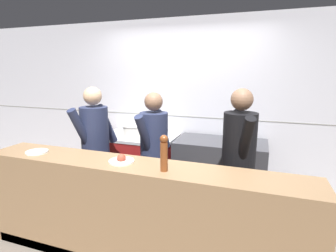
{
  "coord_description": "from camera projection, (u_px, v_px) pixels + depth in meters",
  "views": [
    {
      "loc": [
        1.09,
        -2.39,
        1.85
      ],
      "look_at": [
        0.01,
        0.69,
        1.15
      ],
      "focal_mm": 28.0,
      "sensor_mm": 36.0,
      "label": 1
    }
  ],
  "objects": [
    {
      "name": "mixing_bowl_steel",
      "position": [
        241.0,
        140.0,
        3.41
      ],
      "size": [
        0.26,
        0.26,
        0.09
      ],
      "color": "#B7BABF",
      "rests_on": "prep_counter"
    },
    {
      "name": "ground_plane",
      "position": [
        147.0,
        238.0,
        2.95
      ],
      "size": [
        14.0,
        14.0,
        0.0
      ],
      "primitive_type": "plane",
      "color": "#6B6056"
    },
    {
      "name": "stock_pot",
      "position": [
        134.0,
        129.0,
        3.99
      ],
      "size": [
        0.34,
        0.34,
        0.15
      ],
      "color": "beige",
      "rests_on": "oven_range"
    },
    {
      "name": "chef_sous",
      "position": [
        154.0,
        153.0,
        3.1
      ],
      "size": [
        0.37,
        0.7,
        1.6
      ],
      "rotation": [
        0.0,
        0.0,
        -0.16
      ],
      "color": "black",
      "rests_on": "ground_plane"
    },
    {
      "name": "plated_dish_main",
      "position": [
        37.0,
        152.0,
        2.73
      ],
      "size": [
        0.22,
        0.22,
        0.02
      ],
      "color": "white",
      "rests_on": "pass_counter"
    },
    {
      "name": "wall_back_tiled",
      "position": [
        184.0,
        106.0,
        4.03
      ],
      "size": [
        8.0,
        0.06,
        2.6
      ],
      "color": "silver",
      "rests_on": "ground_plane"
    },
    {
      "name": "chef_head_cook",
      "position": [
        96.0,
        146.0,
        3.25
      ],
      "size": [
        0.41,
        0.72,
        1.66
      ],
      "rotation": [
        0.0,
        0.0,
        -0.26
      ],
      "color": "black",
      "rests_on": "ground_plane"
    },
    {
      "name": "plated_dish_appetiser",
      "position": [
        121.0,
        160.0,
        2.45
      ],
      "size": [
        0.24,
        0.24,
        0.08
      ],
      "color": "white",
      "rests_on": "pass_counter"
    },
    {
      "name": "pass_counter",
      "position": [
        136.0,
        214.0,
        2.51
      ],
      "size": [
        3.18,
        0.45,
        1.0
      ],
      "color": "#93704C",
      "rests_on": "ground_plane"
    },
    {
      "name": "oven_range",
      "position": [
        139.0,
        163.0,
        4.03
      ],
      "size": [
        1.13,
        0.71,
        0.88
      ],
      "color": "maroon",
      "rests_on": "ground_plane"
    },
    {
      "name": "prep_counter",
      "position": [
        219.0,
        173.0,
        3.63
      ],
      "size": [
        1.21,
        0.65,
        0.91
      ],
      "color": "#38383D",
      "rests_on": "ground_plane"
    },
    {
      "name": "chef_line",
      "position": [
        238.0,
        160.0,
        2.72
      ],
      "size": [
        0.43,
        0.72,
        1.68
      ],
      "rotation": [
        0.0,
        0.0,
        0.33
      ],
      "color": "black",
      "rests_on": "ground_plane"
    },
    {
      "name": "pepper_mill",
      "position": [
        164.0,
        152.0,
        2.21
      ],
      "size": [
        0.07,
        0.07,
        0.32
      ],
      "color": "brown",
      "rests_on": "pass_counter"
    }
  ]
}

